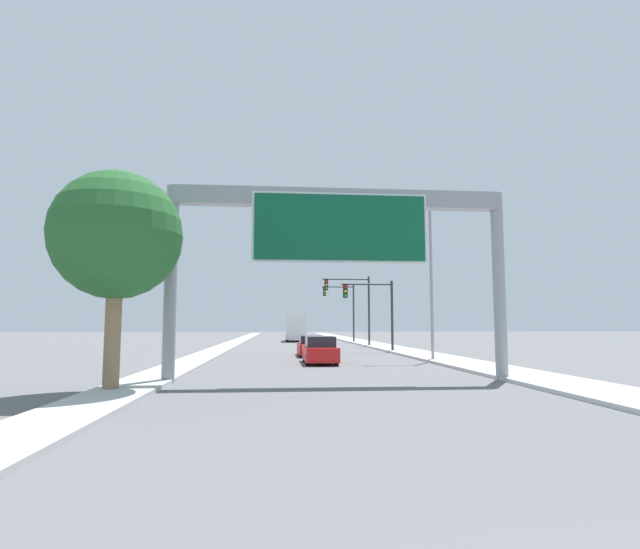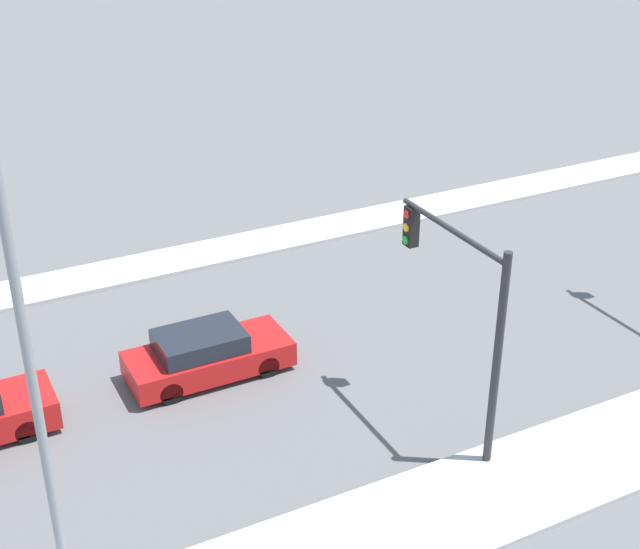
{
  "view_description": "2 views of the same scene",
  "coord_description": "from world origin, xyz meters",
  "px_view_note": "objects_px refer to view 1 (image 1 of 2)",
  "views": [
    {
      "loc": [
        -2.43,
        -1.23,
        2.18
      ],
      "look_at": [
        0.0,
        26.8,
        5.0
      ],
      "focal_mm": 28.0,
      "sensor_mm": 36.0,
      "label": 1
    },
    {
      "loc": [
        20.11,
        26.61,
        13.81
      ],
      "look_at": [
        -0.35,
        37.14,
        2.13
      ],
      "focal_mm": 50.0,
      "sensor_mm": 36.0,
      "label": 2
    }
  ],
  "objects_px": {
    "car_far_left": "(312,346)",
    "palm_tree_foreground": "(117,236)",
    "sign_gantry": "(340,230)",
    "truck_box_primary": "(295,328)",
    "traffic_light_near_intersection": "(375,304)",
    "car_near_right": "(320,351)",
    "traffic_light_mid_block": "(355,299)",
    "traffic_light_far_intersection": "(344,304)",
    "street_lamp_right": "(425,267)"
  },
  "relations": [
    {
      "from": "traffic_light_far_intersection",
      "to": "car_far_left",
      "type": "bearing_deg",
      "value": -102.88
    },
    {
      "from": "traffic_light_far_intersection",
      "to": "street_lamp_right",
      "type": "relative_size",
      "value": 0.72
    },
    {
      "from": "traffic_light_near_intersection",
      "to": "car_near_right",
      "type": "bearing_deg",
      "value": -115.87
    },
    {
      "from": "palm_tree_foreground",
      "to": "traffic_light_far_intersection",
      "type": "bearing_deg",
      "value": 72.68
    },
    {
      "from": "car_near_right",
      "to": "traffic_light_far_intersection",
      "type": "xyz_separation_m",
      "value": [
        5.62,
        31.08,
        3.9
      ]
    },
    {
      "from": "car_near_right",
      "to": "palm_tree_foreground",
      "type": "bearing_deg",
      "value": -123.64
    },
    {
      "from": "traffic_light_near_intersection",
      "to": "truck_box_primary",
      "type": "bearing_deg",
      "value": 101.8
    },
    {
      "from": "palm_tree_foreground",
      "to": "sign_gantry",
      "type": "bearing_deg",
      "value": 18.12
    },
    {
      "from": "car_near_right",
      "to": "street_lamp_right",
      "type": "height_order",
      "value": "street_lamp_right"
    },
    {
      "from": "sign_gantry",
      "to": "palm_tree_foreground",
      "type": "xyz_separation_m",
      "value": [
        -7.67,
        -2.51,
        -0.81
      ]
    },
    {
      "from": "traffic_light_near_intersection",
      "to": "sign_gantry",
      "type": "bearing_deg",
      "value": -104.97
    },
    {
      "from": "traffic_light_near_intersection",
      "to": "traffic_light_mid_block",
      "type": "distance_m",
      "value": 10.04
    },
    {
      "from": "truck_box_primary",
      "to": "car_near_right",
      "type": "bearing_deg",
      "value": -90.0
    },
    {
      "from": "traffic_light_mid_block",
      "to": "palm_tree_foreground",
      "type": "bearing_deg",
      "value": -111.74
    },
    {
      "from": "sign_gantry",
      "to": "street_lamp_right",
      "type": "bearing_deg",
      "value": 57.27
    },
    {
      "from": "car_near_right",
      "to": "traffic_light_near_intersection",
      "type": "xyz_separation_m",
      "value": [
        5.37,
        11.08,
        3.12
      ]
    },
    {
      "from": "car_far_left",
      "to": "car_near_right",
      "type": "xyz_separation_m",
      "value": [
        0.0,
        -6.51,
        0.04
      ]
    },
    {
      "from": "sign_gantry",
      "to": "traffic_light_far_intersection",
      "type": "xyz_separation_m",
      "value": [
        5.62,
        40.11,
        -1.25
      ]
    },
    {
      "from": "car_far_left",
      "to": "palm_tree_foreground",
      "type": "height_order",
      "value": "palm_tree_foreground"
    },
    {
      "from": "palm_tree_foreground",
      "to": "traffic_light_near_intersection",
      "type": "bearing_deg",
      "value": 60.02
    },
    {
      "from": "car_near_right",
      "to": "traffic_light_far_intersection",
      "type": "relative_size",
      "value": 0.65
    },
    {
      "from": "truck_box_primary",
      "to": "traffic_light_mid_block",
      "type": "height_order",
      "value": "traffic_light_mid_block"
    },
    {
      "from": "traffic_light_far_intersection",
      "to": "sign_gantry",
      "type": "bearing_deg",
      "value": -97.97
    },
    {
      "from": "car_near_right",
      "to": "traffic_light_far_intersection",
      "type": "height_order",
      "value": "traffic_light_far_intersection"
    },
    {
      "from": "traffic_light_mid_block",
      "to": "car_far_left",
      "type": "bearing_deg",
      "value": -110.1
    },
    {
      "from": "sign_gantry",
      "to": "palm_tree_foreground",
      "type": "height_order",
      "value": "sign_gantry"
    },
    {
      "from": "sign_gantry",
      "to": "car_near_right",
      "type": "xyz_separation_m",
      "value": [
        0.0,
        9.02,
        -5.14
      ]
    },
    {
      "from": "street_lamp_right",
      "to": "truck_box_primary",
      "type": "bearing_deg",
      "value": 100.34
    },
    {
      "from": "car_near_right",
      "to": "traffic_light_far_intersection",
      "type": "distance_m",
      "value": 31.83
    },
    {
      "from": "palm_tree_foreground",
      "to": "street_lamp_right",
      "type": "relative_size",
      "value": 0.75
    },
    {
      "from": "traffic_light_near_intersection",
      "to": "street_lamp_right",
      "type": "distance_m",
      "value": 10.2
    },
    {
      "from": "traffic_light_mid_block",
      "to": "palm_tree_foreground",
      "type": "xyz_separation_m",
      "value": [
        -13.01,
        -32.62,
        0.36
      ]
    },
    {
      "from": "car_far_left",
      "to": "traffic_light_far_intersection",
      "type": "relative_size",
      "value": 0.65
    },
    {
      "from": "car_far_left",
      "to": "truck_box_primary",
      "type": "xyz_separation_m",
      "value": [
        0.0,
        30.31,
        1.08
      ]
    },
    {
      "from": "car_near_right",
      "to": "car_far_left",
      "type": "bearing_deg",
      "value": 90.0
    },
    {
      "from": "car_near_right",
      "to": "truck_box_primary",
      "type": "relative_size",
      "value": 0.53
    },
    {
      "from": "sign_gantry",
      "to": "truck_box_primary",
      "type": "relative_size",
      "value": 1.57
    },
    {
      "from": "traffic_light_mid_block",
      "to": "traffic_light_far_intersection",
      "type": "height_order",
      "value": "traffic_light_mid_block"
    },
    {
      "from": "sign_gantry",
      "to": "traffic_light_far_intersection",
      "type": "bearing_deg",
      "value": 82.03
    },
    {
      "from": "car_far_left",
      "to": "truck_box_primary",
      "type": "distance_m",
      "value": 30.33
    },
    {
      "from": "car_near_right",
      "to": "truck_box_primary",
      "type": "height_order",
      "value": "truck_box_primary"
    },
    {
      "from": "car_far_left",
      "to": "palm_tree_foreground",
      "type": "relative_size",
      "value": 0.63
    },
    {
      "from": "car_far_left",
      "to": "palm_tree_foreground",
      "type": "distance_m",
      "value": 20.09
    },
    {
      "from": "truck_box_primary",
      "to": "traffic_light_near_intersection",
      "type": "height_order",
      "value": "traffic_light_near_intersection"
    },
    {
      "from": "sign_gantry",
      "to": "palm_tree_foreground",
      "type": "relative_size",
      "value": 1.86
    },
    {
      "from": "truck_box_primary",
      "to": "traffic_light_mid_block",
      "type": "distance_m",
      "value": 16.87
    },
    {
      "from": "car_near_right",
      "to": "traffic_light_near_intersection",
      "type": "distance_m",
      "value": 12.71
    },
    {
      "from": "palm_tree_foreground",
      "to": "car_far_left",
      "type": "bearing_deg",
      "value": 66.96
    },
    {
      "from": "sign_gantry",
      "to": "car_far_left",
      "type": "relative_size",
      "value": 2.94
    },
    {
      "from": "palm_tree_foreground",
      "to": "car_near_right",
      "type": "bearing_deg",
      "value": 56.36
    }
  ]
}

